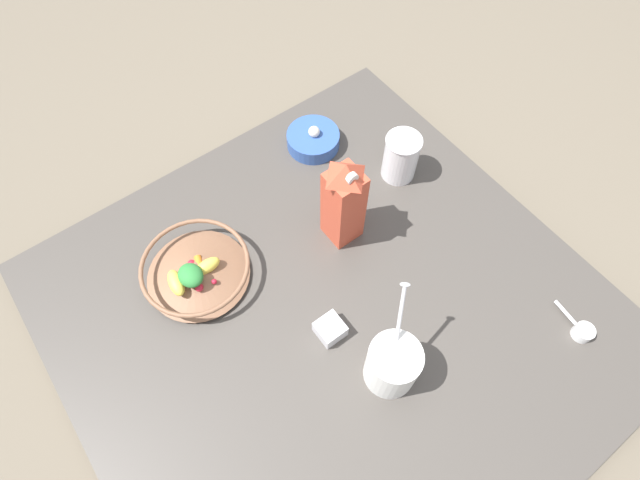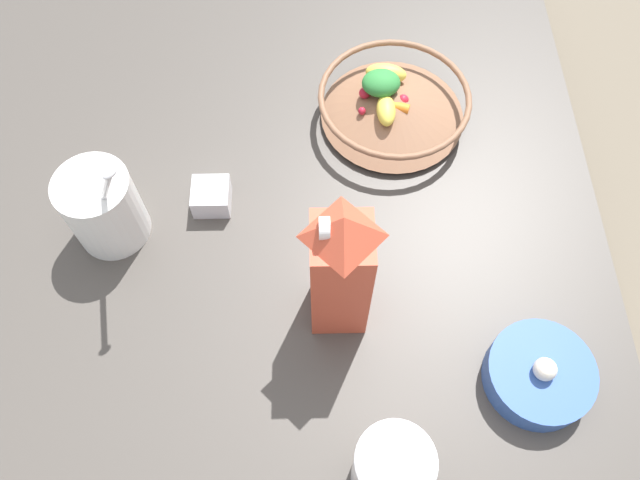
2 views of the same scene
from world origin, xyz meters
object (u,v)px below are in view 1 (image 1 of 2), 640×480
fruit_bowl (196,270)px  milk_carton (344,201)px  garlic_bowl (313,139)px  drinking_cup (401,156)px  spice_jar (330,329)px  yogurt_tub (393,364)px

fruit_bowl → milk_carton: 0.36m
garlic_bowl → drinking_cup: bearing=-59.9°
fruit_bowl → spice_jar: size_ratio=4.39×
milk_carton → yogurt_tub: (-0.13, -0.33, -0.06)m
spice_jar → garlic_bowl: garlic_bowl is taller
yogurt_tub → spice_jar: size_ratio=4.39×
milk_carton → yogurt_tub: size_ratio=1.05×
spice_jar → garlic_bowl: (0.28, 0.44, 0.00)m
fruit_bowl → yogurt_tub: (0.20, -0.42, 0.03)m
fruit_bowl → milk_carton: milk_carton is taller
drinking_cup → spice_jar: 0.46m
fruit_bowl → drinking_cup: (0.56, -0.05, 0.03)m
fruit_bowl → garlic_bowl: fruit_bowl is taller
yogurt_tub → drinking_cup: 0.52m
drinking_cup → garlic_bowl: size_ratio=0.92×
yogurt_tub → spice_jar: (-0.04, 0.14, -0.05)m
fruit_bowl → garlic_bowl: size_ratio=1.75×
drinking_cup → fruit_bowl: bearing=175.3°
fruit_bowl → drinking_cup: 0.56m
milk_carton → garlic_bowl: 0.30m
fruit_bowl → spice_jar: 0.32m
drinking_cup → garlic_bowl: (-0.12, 0.20, -0.04)m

